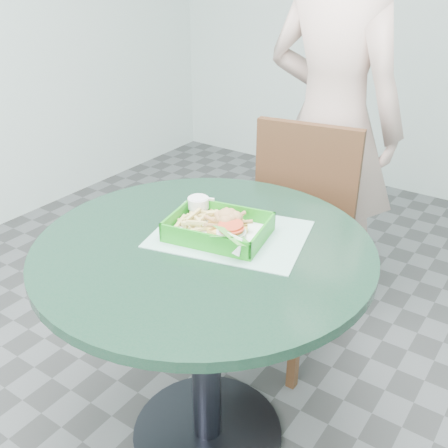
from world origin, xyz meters
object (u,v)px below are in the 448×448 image
Objects in this scene: cafe_table at (205,298)px; crab_sandwich at (227,227)px; sauce_ramekin at (207,207)px; food_basket at (219,237)px; dining_chair at (291,227)px; diner_person at (334,96)px.

cafe_table is 0.23m from crab_sandwich.
cafe_table is 14.76× the size of sauce_ramekin.
food_basket reaches higher than cafe_table.
food_basket is 0.14m from sauce_ramekin.
dining_chair reaches higher than crab_sandwich.
diner_person is at bearing 93.97° from cafe_table.
diner_person is at bearing 96.20° from crab_sandwich.
cafe_table is 0.28m from sauce_ramekin.
diner_person is at bearing 83.62° from dining_chair.
sauce_ramekin is (-0.05, -0.49, 0.27)m from dining_chair.
cafe_table is at bearing -113.23° from crab_sandwich.
dining_chair is 0.63m from crab_sandwich.
dining_chair is (-0.05, 0.64, -0.05)m from cafe_table.
crab_sandwich reaches higher than sauce_ramekin.
dining_chair reaches higher than sauce_ramekin.
diner_person is 29.79× the size of sauce_ramekin.
dining_chair is at bearing 97.72° from crab_sandwich.
food_basket is (0.01, 0.06, 0.19)m from cafe_table.
crab_sandwich is at bearing -92.44° from dining_chair.
crab_sandwich is at bearing 29.45° from food_basket.
sauce_ramekin is at bearing 93.09° from diner_person.
dining_chair is 0.57m from diner_person.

